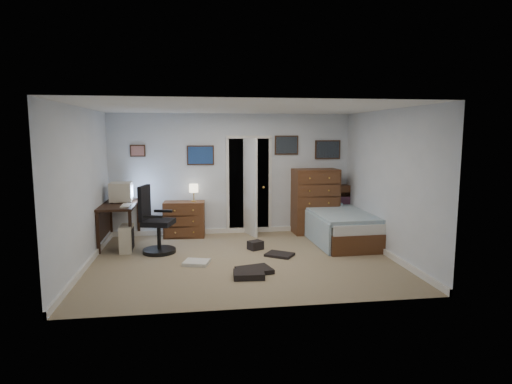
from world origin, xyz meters
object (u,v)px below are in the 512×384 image
office_chair (155,227)px  low_dresser (184,219)px  computer_desk (114,213)px  tall_dresser (315,201)px  bed (339,226)px

office_chair → low_dresser: size_ratio=1.47×
computer_desk → tall_dresser: tall_dresser is taller
bed → low_dresser: bearing=163.0°
computer_desk → bed: size_ratio=0.68×
tall_dresser → office_chair: bearing=-163.8°
computer_desk → bed: 4.31m
low_dresser → bed: low_dresser is taller
computer_desk → low_dresser: computer_desk is taller
office_chair → computer_desk: bearing=154.1°
low_dresser → bed: 3.10m
office_chair → bed: 3.49m
office_chair → tall_dresser: size_ratio=0.88×
office_chair → low_dresser: bearing=81.2°
office_chair → tall_dresser: 3.40m
bed → office_chair: bearing=-176.9°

